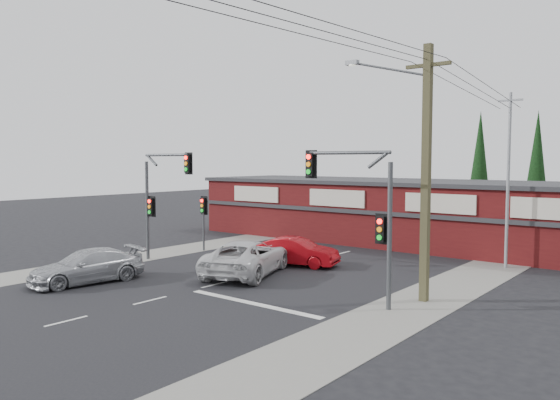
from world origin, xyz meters
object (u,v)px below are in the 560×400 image
Objects in this scene: silver_suv at (87,266)px; red_sedan at (296,252)px; utility_pole at (423,164)px; white_suv at (247,257)px; shop_building at (380,209)px.

silver_suv is 10.45m from red_sedan.
utility_pole is (8.24, -2.74, 4.66)m from red_sedan.
white_suv is 3.37m from red_sedan.
white_suv is 0.61× the size of utility_pole.
white_suv is at bearing 62.23° from silver_suv.
silver_suv is 0.19× the size of shop_building.
red_sedan is 0.16× the size of shop_building.
white_suv is 7.38m from silver_suv.
red_sedan is at bearing 161.59° from utility_pole.
silver_suv is at bearing -100.70° from shop_building.
silver_suv is 20.85m from shop_building.
silver_suv is 1.15× the size of red_sedan.
utility_pole reaches higher than shop_building.
silver_suv is 0.52× the size of utility_pole.
white_suv is 0.22× the size of shop_building.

